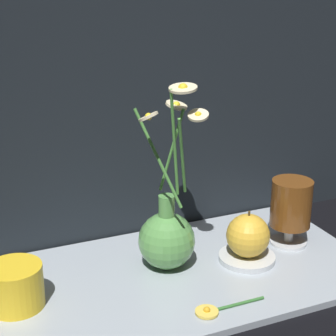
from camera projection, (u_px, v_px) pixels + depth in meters
ground_plane at (166, 281)px, 0.96m from camera, size 6.00×6.00×0.00m
shelf at (166, 278)px, 0.95m from camera, size 0.71×0.35×0.01m
vase_with_flowers at (167, 235)px, 0.96m from camera, size 0.14×0.13×0.33m
yellow_mug at (14, 286)px, 0.86m from camera, size 0.10×0.09×0.07m
tea_glass at (291, 206)px, 1.04m from camera, size 0.08×0.08×0.13m
saucer_plate at (247, 257)px, 1.00m from camera, size 0.10×0.10×0.01m
orange_fruit at (248, 235)px, 0.99m from camera, size 0.08×0.08×0.09m
loose_daisy at (215, 310)px, 0.85m from camera, size 0.12×0.04×0.01m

